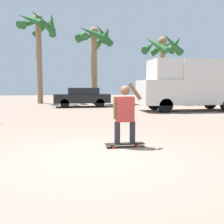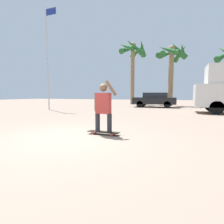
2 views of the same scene
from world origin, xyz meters
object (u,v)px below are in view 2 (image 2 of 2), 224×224
person_skateboarder (103,105)px  palm_tree_center_background (171,57)px  skateboard (104,132)px  palm_tree_far_left (132,54)px  flagpole (48,53)px  parked_car_black (155,99)px

person_skateboarder → palm_tree_center_background: 16.39m
skateboard → person_skateboarder: person_skateboarder is taller
skateboard → person_skateboarder: (-0.00, 0.00, 0.82)m
person_skateboarder → palm_tree_far_left: size_ratio=0.19×
person_skateboarder → palm_tree_center_background: (1.06, 15.76, 4.37)m
flagpole → parked_car_black: bearing=39.0°
person_skateboarder → parked_car_black: person_skateboarder is taller
skateboard → person_skateboarder: 0.82m
person_skateboarder → palm_tree_far_left: (-3.68, 17.12, 5.41)m
palm_tree_far_left → flagpole: 11.44m
skateboard → flagpole: size_ratio=0.12×
parked_car_black → palm_tree_center_background: size_ratio=0.61×
person_skateboarder → palm_tree_far_left: bearing=102.1°
person_skateboarder → flagpole: (-7.70, 6.58, 3.56)m
parked_car_black → palm_tree_far_left: size_ratio=0.51×
flagpole → palm_tree_center_background: bearing=46.4°
parked_car_black → palm_tree_center_background: bearing=68.0°
palm_tree_center_background → parked_car_black: bearing=-112.0°
flagpole → skateboard: bearing=-40.5°
skateboard → parked_car_black: parked_car_black is taller
parked_car_black → palm_tree_far_left: palm_tree_far_left is taller
person_skateboarder → flagpole: bearing=139.5°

